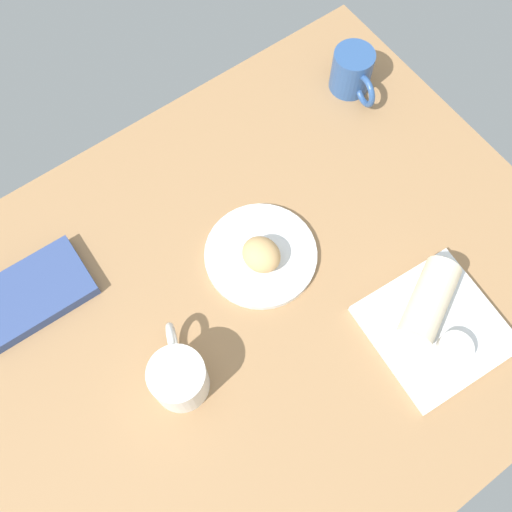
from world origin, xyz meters
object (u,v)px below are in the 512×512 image
Objects in this scene: breakfast_wrap at (429,301)px; second_mug at (179,377)px; scone_pastry at (261,255)px; square_plate at (435,328)px; sauce_cup at (455,349)px; round_plate at (261,255)px; book_stack at (32,294)px; coffee_mug at (353,72)px.

second_mug reaches higher than breakfast_wrap.
scone_pastry reaches higher than square_plate.
breakfast_wrap reaches higher than scone_pastry.
round_plate is at bearing -65.17° from sauce_cup.
second_mug is at bearing 24.22° from round_plate.
second_mug is (40.01, -17.58, 3.89)cm from square_plate.
book_stack is at bearing -26.97° from scone_pastry.
book_stack is (36.60, -17.10, 0.57)cm from round_plate.
sauce_cup is at bearing 79.73° from square_plate.
book_stack is (52.71, -45.43, 0.47)cm from square_plate.
second_mug is at bearing -135.62° from breakfast_wrap.
second_mug is (40.69, -13.84, 0.02)cm from breakfast_wrap.
coffee_mug reaches higher than sauce_cup.
sauce_cup reaches higher than book_stack.
scone_pastry is 29.28cm from breakfast_wrap.
sauce_cup is at bearing 135.99° from book_stack.
scone_pastry is 0.50× the size of breakfast_wrap.
scone_pastry reaches higher than sauce_cup.
sauce_cup is 0.43× the size of second_mug.
scone_pastry is 0.53× the size of second_mug.
coffee_mug reaches higher than scone_pastry.
breakfast_wrap is 42.98cm from second_mug.
sauce_cup is 45.07cm from second_mug.
book_stack is (51.87, -50.10, -1.77)cm from sauce_cup.
round_plate is 3.59cm from scone_pastry.
round_plate is at bearing -155.78° from second_mug.
square_plate is 1.04× the size of book_stack.
coffee_mug is (-37.15, -20.10, 3.92)cm from round_plate.
round_plate is 32.59cm from square_plate.
second_mug reaches higher than scone_pastry.
scone_pastry reaches higher than book_stack.
round_plate is at bearing -122.60° from scone_pastry.
book_stack is at bearing -65.48° from second_mug.
round_plate is 40.40cm from book_stack.
sauce_cup reaches higher than round_plate.
sauce_cup is 57.45cm from coffee_mug.
coffee_mug is at bearing -177.67° from book_stack.
sauce_cup is at bearing 67.60° from coffee_mug.
breakfast_wrap is 67.82cm from book_stack.
scone_pastry is at bearing 153.03° from book_stack.
breakfast_wrap is 0.71× the size of book_stack.
breakfast_wrap is (-17.53, 23.44, 0.65)cm from scone_pastry.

